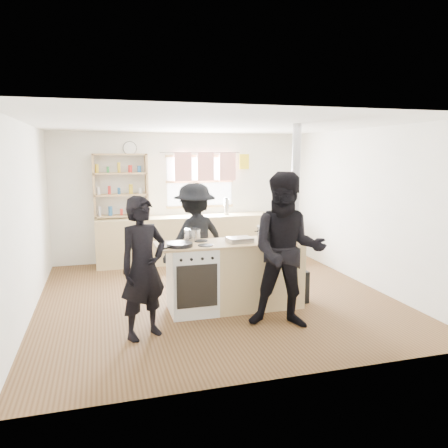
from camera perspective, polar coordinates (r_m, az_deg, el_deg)
The scene contains 14 objects.
ground at distance 6.58m, azimuth -1.23°, elevation -9.45°, with size 5.00×5.00×0.01m, color brown.
back_counter at distance 8.56m, azimuth -5.00°, elevation -1.96°, with size 3.40×0.55×0.90m, color tan.
shelving_unit at distance 8.40m, azimuth -13.35°, elevation 4.93°, with size 1.00×0.28×1.20m.
thermos at distance 8.66m, azimuth 0.32°, elevation 2.28°, with size 0.10×0.10×0.32m, color silver.
cooking_island at distance 5.97m, azimuth 1.45°, elevation -6.66°, with size 1.97×0.64×0.93m.
skillet_greens at distance 5.56m, azimuth -5.80°, elevation -2.68°, with size 0.46×0.46×0.05m.
roast_tray at distance 5.81m, azimuth 2.04°, elevation -2.04°, with size 0.34×0.28×0.06m.
stockpot_stove at distance 5.92m, azimuth -4.17°, elevation -1.41°, with size 0.22×0.22×0.18m.
stockpot_counter at distance 5.99m, azimuth 5.64°, elevation -1.16°, with size 0.29×0.29×0.21m.
bread_board at distance 6.11m, azimuth 8.58°, elevation -1.45°, with size 0.29×0.21×0.12m.
flue_heater at distance 6.28m, azimuth 9.10°, elevation -4.16°, with size 0.35×0.35×2.50m.
person_near_left at distance 5.05m, azimuth -10.50°, elevation -5.64°, with size 0.60×0.39×1.63m, color black.
person_near_right at distance 5.29m, azimuth 8.25°, elevation -3.49°, with size 0.92×0.72×1.89m, color black.
person_far at distance 6.61m, azimuth -3.82°, elevation -1.88°, with size 1.08×0.62×1.67m, color black.
Camera 1 is at (-1.57, -6.04, 2.09)m, focal length 35.00 mm.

